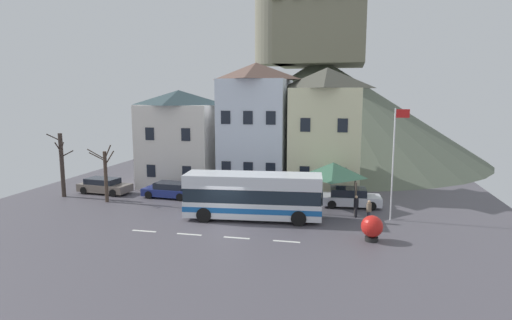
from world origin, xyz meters
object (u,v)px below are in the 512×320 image
object	(u,v)px
bus_shelter	(333,170)
public_bench	(356,197)
hilltop_castle	(319,105)
parked_car_01	(350,197)
pedestrian_01	(356,205)
townhouse_02	(326,131)
parked_car_02	(170,190)
harbour_buoy	(372,227)
townhouse_01	(256,127)
transit_bus	(253,196)
townhouse_00	(180,139)
pedestrian_00	(369,211)
bare_tree_01	(62,164)
bare_tree_00	(106,174)
parked_car_00	(104,186)
flagpole	(394,157)

from	to	relation	value
bus_shelter	public_bench	xyz separation A→B (m)	(1.74, 2.08, -2.47)
bus_shelter	public_bench	world-z (taller)	bus_shelter
hilltop_castle	parked_car_01	size ratio (longest dim) A/B	9.34
pedestrian_01	public_bench	distance (m)	3.97
townhouse_02	parked_car_02	bearing A→B (deg)	-157.33
parked_car_02	public_bench	size ratio (longest dim) A/B	2.81
hilltop_castle	pedestrian_01	world-z (taller)	hilltop_castle
public_bench	harbour_buoy	distance (m)	8.89
townhouse_01	townhouse_02	size ratio (longest dim) A/B	1.05
hilltop_castle	transit_bus	xyz separation A→B (m)	(-2.22, -30.56, -5.56)
townhouse_00	townhouse_02	world-z (taller)	townhouse_02
townhouse_02	pedestrian_00	distance (m)	10.60
townhouse_01	pedestrian_01	xyz separation A→B (m)	(8.81, -7.71, -4.80)
harbour_buoy	bus_shelter	bearing A→B (deg)	110.52
bus_shelter	townhouse_00	bearing A→B (deg)	159.46
parked_car_01	bare_tree_01	size ratio (longest dim) A/B	0.85
public_bench	harbour_buoy	bearing A→B (deg)	-84.90
bus_shelter	parked_car_02	distance (m)	13.55
hilltop_castle	bus_shelter	xyz separation A→B (m)	(2.99, -26.73, -4.21)
parked_car_01	bare_tree_00	world-z (taller)	bare_tree_00
parked_car_00	harbour_buoy	size ratio (longest dim) A/B	3.08
townhouse_00	bare_tree_00	world-z (taller)	townhouse_00
townhouse_00	townhouse_02	xyz separation A→B (m)	(13.35, 0.55, 0.94)
pedestrian_01	bare_tree_01	distance (m)	23.94
bare_tree_01	public_bench	bearing A→B (deg)	7.15
hilltop_castle	bus_shelter	size ratio (longest dim) A/B	11.79
parked_car_02	pedestrian_00	distance (m)	16.28
townhouse_02	bare_tree_01	xyz separation A→B (m)	(-21.23, -6.81, -2.61)
hilltop_castle	harbour_buoy	world-z (taller)	hilltop_castle
public_bench	bare_tree_01	distance (m)	24.19
parked_car_01	public_bench	xyz separation A→B (m)	(0.45, 1.09, -0.22)
parked_car_00	townhouse_00	bearing A→B (deg)	45.87
townhouse_01	transit_bus	bearing A→B (deg)	-78.85
pedestrian_01	public_bench	world-z (taller)	pedestrian_01
townhouse_00	bare_tree_00	distance (m)	8.16
townhouse_01	pedestrian_00	size ratio (longest dim) A/B	7.36
public_bench	flagpole	size ratio (longest dim) A/B	0.21
hilltop_castle	parked_car_02	bearing A→B (deg)	-111.68
parked_car_00	parked_car_02	distance (m)	6.21
transit_bus	pedestrian_01	size ratio (longest dim) A/B	6.19
bus_shelter	flagpole	bearing A→B (deg)	-27.38
flagpole	bare_tree_01	xyz separation A→B (m)	(-26.21, 1.19, -1.60)
parked_car_00	flagpole	world-z (taller)	flagpole
townhouse_00	parked_car_02	size ratio (longest dim) A/B	2.01
townhouse_00	bare_tree_01	bearing A→B (deg)	-141.52
hilltop_castle	public_bench	distance (m)	25.97
bus_shelter	bare_tree_00	distance (m)	17.75
transit_bus	pedestrian_00	distance (m)	7.80
parked_car_00	parked_car_01	xyz separation A→B (m)	(20.83, 0.01, 0.04)
parked_car_02	harbour_buoy	world-z (taller)	harbour_buoy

